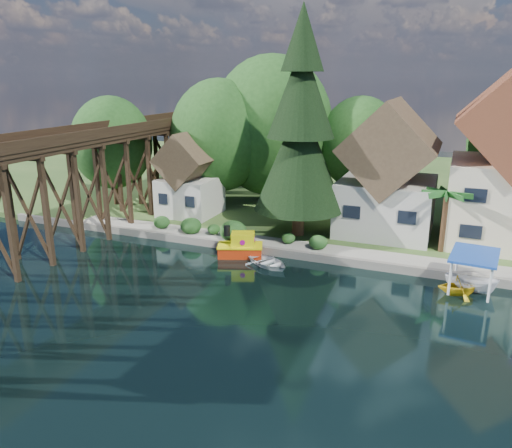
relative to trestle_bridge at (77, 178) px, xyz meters
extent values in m
plane|color=black|center=(16.00, -5.17, -5.35)|extent=(140.00, 140.00, 0.00)
cube|color=#2F4E1F|center=(16.00, 28.83, -5.10)|extent=(140.00, 52.00, 0.50)
cube|color=slate|center=(20.00, 2.83, -5.04)|extent=(60.00, 0.40, 0.62)
cube|color=gray|center=(22.00, 4.13, -4.82)|extent=(50.00, 2.60, 0.06)
cube|color=black|center=(0.00, -5.17, -1.35)|extent=(4.00, 0.36, 8.00)
cube|color=black|center=(0.00, -1.97, -1.35)|extent=(4.00, 0.36, 8.00)
cube|color=black|center=(0.00, 1.23, -1.35)|extent=(4.00, 0.36, 8.00)
cube|color=black|center=(0.00, 4.43, -1.35)|extent=(4.00, 0.36, 8.00)
cube|color=black|center=(0.00, 7.63, -1.35)|extent=(4.00, 0.36, 8.00)
cube|color=black|center=(0.00, 10.83, -1.35)|extent=(4.00, 0.36, 8.00)
cube|color=black|center=(0.00, 14.03, -1.35)|extent=(4.00, 0.36, 8.00)
cube|color=black|center=(0.00, 17.23, -1.35)|extent=(4.00, 0.36, 8.00)
cube|color=black|center=(0.00, 20.43, -1.35)|extent=(4.00, 0.36, 8.00)
cube|color=black|center=(-1.75, 0.83, 2.70)|extent=(0.35, 44.00, 0.35)
cube|color=black|center=(1.75, 0.83, 2.70)|extent=(0.35, 44.00, 0.35)
cube|color=black|center=(0.00, 0.83, 3.00)|extent=(4.00, 44.00, 0.30)
cube|color=black|center=(-2.00, 0.83, 3.55)|extent=(0.12, 44.00, 0.80)
cube|color=black|center=(2.00, 0.83, 3.55)|extent=(0.12, 44.00, 0.80)
cube|color=beige|center=(23.00, 10.83, -2.60)|extent=(7.50, 8.00, 4.50)
cube|color=#493727|center=(23.00, 10.83, 2.35)|extent=(7.64, 8.64, 7.64)
cube|color=black|center=(20.90, 6.79, -2.37)|extent=(1.35, 0.08, 1.00)
cube|color=black|center=(25.10, 6.79, -2.37)|extent=(1.35, 0.08, 1.00)
cube|color=beige|center=(32.00, 11.33, -1.60)|extent=(8.50, 8.50, 6.50)
cube|color=black|center=(29.62, 7.04, -1.27)|extent=(1.53, 0.08, 1.00)
cube|color=beige|center=(5.00, 9.33, -3.10)|extent=(5.00, 5.00, 3.50)
cube|color=#493727|center=(5.00, 9.33, 0.45)|extent=(5.09, 5.40, 5.09)
cube|color=black|center=(3.60, 6.79, -2.92)|extent=(0.90, 0.08, 1.00)
cube|color=black|center=(6.40, 6.79, -2.92)|extent=(0.90, 0.08, 1.00)
cylinder|color=#382314|center=(6.00, 13.83, -2.60)|extent=(0.50, 0.50, 4.50)
ellipsoid|color=#1F491A|center=(6.00, 13.83, 2.15)|extent=(4.40, 4.40, 5.06)
cylinder|color=#382314|center=(10.00, 17.83, -2.37)|extent=(0.50, 0.50, 4.95)
ellipsoid|color=#1F491A|center=(10.00, 17.83, 2.85)|extent=(5.00, 5.00, 5.75)
cylinder|color=#382314|center=(19.00, 18.83, -2.82)|extent=(0.50, 0.50, 4.05)
ellipsoid|color=#1F491A|center=(19.00, 18.83, 1.45)|extent=(4.00, 4.00, 4.60)
cylinder|color=#382314|center=(-4.00, 9.83, -2.82)|extent=(0.50, 0.50, 4.05)
ellipsoid|color=#1F491A|center=(-4.00, 9.83, 1.45)|extent=(4.00, 4.00, 4.60)
ellipsoid|color=#204519|center=(8.00, 4.03, -4.08)|extent=(1.98, 1.98, 1.53)
ellipsoid|color=#204519|center=(10.00, 4.33, -4.25)|extent=(1.54, 1.54, 1.19)
ellipsoid|color=#204519|center=(12.00, 3.83, -4.00)|extent=(2.20, 2.20, 1.70)
ellipsoid|color=#204519|center=(5.00, 4.23, -4.17)|extent=(1.76, 1.76, 1.36)
ellipsoid|color=#204519|center=(16.50, 4.43, -4.25)|extent=(1.54, 1.54, 1.19)
ellipsoid|color=#204519|center=(19.00, 4.13, -4.17)|extent=(1.76, 1.76, 1.36)
cylinder|color=#382314|center=(16.48, 7.05, -3.18)|extent=(1.00, 1.00, 3.33)
cone|color=black|center=(16.48, 7.05, 1.81)|extent=(7.33, 7.33, 8.88)
cone|color=black|center=(16.48, 7.05, 6.81)|extent=(5.33, 5.33, 7.22)
cone|color=black|center=(16.48, 7.05, 10.69)|extent=(3.33, 3.33, 5.00)
cylinder|color=#382314|center=(27.73, 7.19, -2.71)|extent=(0.43, 0.43, 4.29)
ellipsoid|color=#1B521D|center=(27.73, 7.19, -0.37)|extent=(4.14, 4.14, 0.97)
cube|color=red|center=(13.53, 1.75, -4.97)|extent=(3.68, 2.79, 0.87)
cube|color=yellow|center=(13.53, 1.75, -4.50)|extent=(3.82, 2.93, 0.11)
cube|color=yellow|center=(13.73, 1.83, -4.04)|extent=(2.10, 1.84, 1.09)
cylinder|color=black|center=(12.61, 1.41, -3.33)|extent=(0.48, 0.48, 0.76)
cylinder|color=#AA0D7E|center=(13.97, 1.20, -4.04)|extent=(0.40, 0.22, 0.39)
cylinder|color=#AA0D7E|center=(13.49, 2.46, -4.04)|extent=(0.40, 0.22, 0.39)
cylinder|color=#AA0D7E|center=(14.55, 2.14, -4.04)|extent=(0.22, 0.40, 0.39)
imported|color=white|center=(16.28, 0.64, -4.99)|extent=(4.27, 3.86, 0.73)
imported|color=silver|center=(29.82, 1.31, -4.73)|extent=(3.33, 1.53, 1.25)
cube|color=#1A47AE|center=(29.82, 1.31, -2.85)|extent=(3.14, 4.25, 0.15)
cylinder|color=white|center=(30.76, -0.54, -3.98)|extent=(0.15, 0.15, 2.25)
cylinder|color=white|center=(31.11, 2.93, -3.98)|extent=(0.15, 0.15, 2.25)
cylinder|color=white|center=(28.52, -0.32, -3.98)|extent=(0.15, 0.15, 2.25)
cylinder|color=white|center=(28.88, 3.16, -3.98)|extent=(0.15, 0.15, 2.25)
imported|color=yellow|center=(29.11, 0.56, -4.66)|extent=(3.28, 3.09, 1.38)
camera|label=1|loc=(28.18, -31.00, 7.98)|focal=35.00mm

